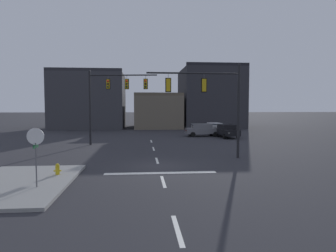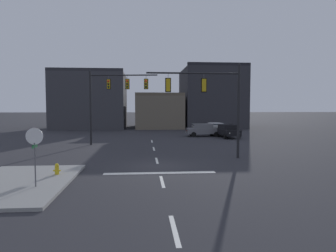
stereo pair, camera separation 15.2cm
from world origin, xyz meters
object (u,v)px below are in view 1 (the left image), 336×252
stop_sign (36,143)px  car_lot_nearside (227,131)px  car_lot_middle (202,130)px  signal_mast_near_side (213,96)px  car_lot_farside (214,128)px  signal_mast_far_side (111,93)px  fire_hydrant (58,171)px

stop_sign → car_lot_nearside: 26.97m
stop_sign → car_lot_middle: bearing=62.5°
signal_mast_near_side → car_lot_middle: bearing=80.8°
signal_mast_near_side → car_lot_farside: signal_mast_near_side is taller
signal_mast_far_side → car_lot_middle: (10.84, 8.03, -4.29)m
car_lot_nearside → car_lot_middle: size_ratio=1.02×
car_lot_nearside → signal_mast_near_side: bearing=-110.0°
stop_sign → car_lot_nearside: (15.23, 22.22, -1.29)m
signal_mast_far_side → fire_hydrant: signal_mast_far_side is taller
signal_mast_near_side → stop_sign: bearing=-142.5°
car_lot_farside → signal_mast_far_side: bearing=-141.6°
car_lot_farside → fire_hydrant: car_lot_farside is taller
fire_hydrant → signal_mast_near_side: bearing=28.0°
stop_sign → fire_hydrant: (0.25, 2.48, -1.82)m
car_lot_nearside → fire_hydrant: (-14.98, -19.74, -0.53)m
signal_mast_near_side → fire_hydrant: signal_mast_near_side is taller
signal_mast_far_side → car_lot_nearside: bearing=24.2°
car_lot_nearside → car_lot_farside: same height
signal_mast_near_side → car_lot_farside: bearing=75.7°
signal_mast_far_side → fire_hydrant: size_ratio=9.79×
car_lot_middle → signal_mast_far_side: bearing=-143.5°
signal_mast_near_side → car_lot_nearside: bearing=70.0°
signal_mast_far_side → stop_sign: size_ratio=2.59×
signal_mast_near_side → fire_hydrant: (-9.66, -5.13, -4.25)m
car_lot_nearside → car_lot_farside: bearing=97.2°
stop_sign → fire_hydrant: size_ratio=3.77×
signal_mast_near_side → fire_hydrant: size_ratio=9.22×
stop_sign → fire_hydrant: bearing=84.2°
signal_mast_far_side → fire_hydrant: 14.57m
car_lot_middle → car_lot_nearside: bearing=-36.5°
signal_mast_near_side → car_lot_nearside: size_ratio=1.52×
car_lot_middle → car_lot_farside: 3.08m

